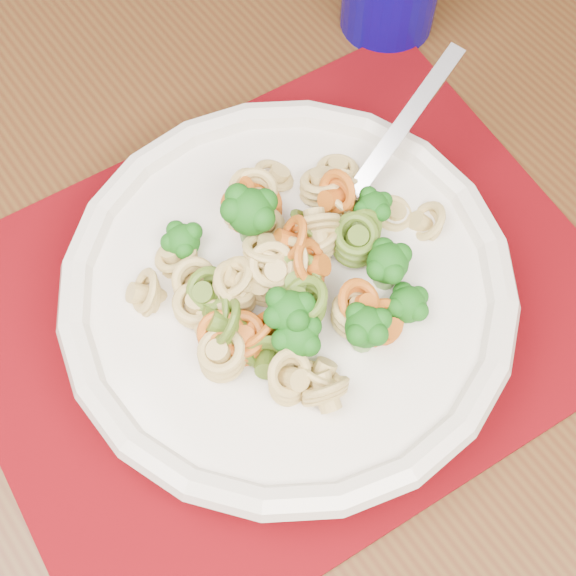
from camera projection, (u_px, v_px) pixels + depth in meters
dining_table at (270, 303)px, 0.65m from camera, size 1.48×1.04×0.77m
placemat at (284, 304)px, 0.53m from camera, size 0.41×0.32×0.00m
pasta_bowl at (288, 294)px, 0.50m from camera, size 0.28×0.28×0.05m
pasta_broccoli_heap at (288, 284)px, 0.48m from camera, size 0.24×0.24×0.06m
fork at (335, 220)px, 0.50m from camera, size 0.18×0.09×0.08m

